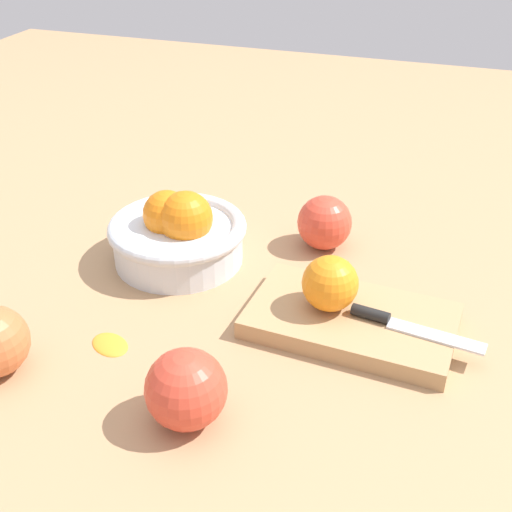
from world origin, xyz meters
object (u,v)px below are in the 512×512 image
at_px(cutting_board, 351,321).
at_px(orange_on_board, 330,283).
at_px(apple_back_right, 325,223).
at_px(apple_front_center, 186,389).
at_px(knife, 398,323).
at_px(bowl, 178,234).

relative_size(cutting_board, orange_on_board, 3.61).
bearing_deg(apple_back_right, apple_front_center, -96.96).
relative_size(orange_on_board, knife, 0.43).
height_order(bowl, orange_on_board, bowl).
bearing_deg(apple_front_center, bowl, 116.06).
bearing_deg(knife, cutting_board, 171.08).
relative_size(cutting_board, knife, 1.56).
distance_m(bowl, apple_back_right, 0.21).
height_order(knife, apple_front_center, apple_front_center).
bearing_deg(bowl, cutting_board, -16.69).
distance_m(bowl, knife, 0.33).
xyz_separation_m(knife, apple_back_right, (-0.13, 0.19, 0.01)).
xyz_separation_m(bowl, cutting_board, (0.26, -0.08, -0.03)).
height_order(cutting_board, knife, knife).
relative_size(bowl, orange_on_board, 2.83).
relative_size(apple_front_center, apple_back_right, 1.06).
bearing_deg(apple_back_right, bowl, -151.24).
xyz_separation_m(bowl, apple_back_right, (0.18, 0.10, -0.00)).
bearing_deg(orange_on_board, knife, -7.91).
distance_m(cutting_board, apple_front_center, 0.24).
distance_m(cutting_board, orange_on_board, 0.05).
bearing_deg(cutting_board, apple_back_right, 113.60).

